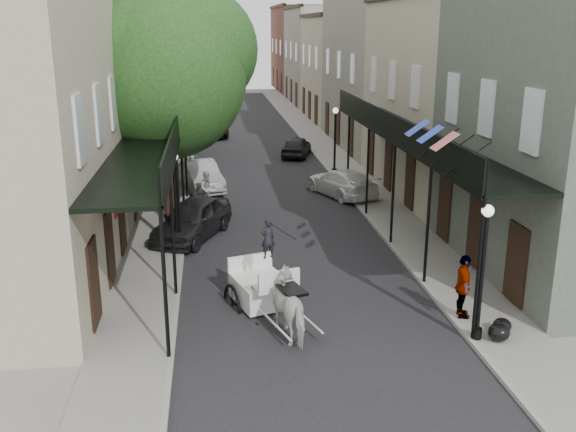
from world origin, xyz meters
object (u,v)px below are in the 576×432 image
object	(u,v)px
tree_near	(173,68)
horse	(293,306)
tree_far	(184,65)
carriage	(256,265)
lamppost_right_near	(482,271)
car_left_mid	(201,176)
pedestrian_walking	(208,189)
lamppost_left	(176,201)
pedestrian_sidewalk_left	(187,146)
car_right_far	(296,146)
pedestrian_sidewalk_right	(463,286)
car_right_near	(341,183)
car_left_far	(211,128)
lamppost_right_far	(335,140)
car_left_near	(192,219)

from	to	relation	value
tree_near	horse	world-z (taller)	tree_near
tree_far	carriage	size ratio (longest dim) A/B	2.99
lamppost_right_near	car_left_mid	world-z (taller)	lamppost_right_near
pedestrian_walking	lamppost_left	bearing A→B (deg)	-112.39
tree_far	pedestrian_sidewalk_left	xyz separation A→B (m)	(0.05, -1.48, -4.80)
lamppost_left	car_right_far	bearing A→B (deg)	69.01
pedestrian_sidewalk_right	car_right_far	world-z (taller)	pedestrian_sidewalk_right
tree_far	pedestrian_walking	bearing A→B (deg)	-83.84
pedestrian_sidewalk_right	tree_near	bearing A→B (deg)	48.97
tree_far	pedestrian_walking	xyz separation A→B (m)	(1.26, -11.69, -5.00)
lamppost_right_near	pedestrian_sidewalk_right	world-z (taller)	lamppost_right_near
horse	car_right_near	xyz separation A→B (m)	(4.30, 14.61, -0.19)
lamppost_right_near	car_left_far	bearing A→B (deg)	101.32
carriage	pedestrian_walking	distance (m)	11.03
horse	car_right_near	distance (m)	15.23
tree_near	car_left_mid	bearing A→B (deg)	80.86
pedestrian_walking	pedestrian_sidewalk_left	size ratio (longest dim) A/B	0.91
lamppost_right_near	lamppost_right_far	xyz separation A→B (m)	(0.00, 20.00, 0.00)
car_left_far	carriage	bearing A→B (deg)	-97.71
tree_near	pedestrian_sidewalk_right	distance (m)	14.75
tree_near	car_right_near	bearing A→B (deg)	23.78
car_left_near	car_left_far	xyz separation A→B (m)	(0.86, 24.39, -0.15)
lamppost_left	lamppost_right_far	size ratio (longest dim) A/B	1.00
car_left_far	pedestrian_walking	bearing A→B (deg)	-100.68
tree_near	pedestrian_sidewalk_right	world-z (taller)	tree_near
tree_near	car_left_mid	xyz separation A→B (m)	(0.88, 5.44, -5.74)
lamppost_right_near	lamppost_left	world-z (taller)	same
carriage	pedestrian_sidewalk_left	world-z (taller)	carriage
tree_near	car_left_far	bearing A→B (deg)	86.21
tree_far	lamppost_left	distance (m)	18.57
lamppost_left	car_left_mid	world-z (taller)	lamppost_left
tree_far	car_left_mid	bearing A→B (deg)	-83.85
car_left_near	car_right_near	world-z (taller)	car_left_near
tree_near	carriage	xyz separation A→B (m)	(2.67, -8.62, -5.37)
tree_far	car_left_mid	distance (m)	10.01
lamppost_left	pedestrian_sidewalk_left	xyz separation A→B (m)	(-0.10, 16.70, -1.01)
lamppost_right_near	car_right_near	distance (m)	15.68
pedestrian_sidewalk_left	car_left_far	xyz separation A→B (m)	(1.46, 9.49, -0.39)
tree_near	car_right_far	xyz separation A→B (m)	(6.92, 13.60, -5.82)
pedestrian_sidewalk_left	car_left_mid	size ratio (longest dim) A/B	0.41
lamppost_left	lamppost_right_far	world-z (taller)	same
car_left_mid	pedestrian_walking	bearing A→B (deg)	-97.04
horse	car_left_near	world-z (taller)	horse
pedestrian_sidewalk_left	lamppost_right_near	bearing A→B (deg)	81.85
horse	car_left_near	distance (m)	9.26
tree_near	pedestrian_walking	bearing A→B (deg)	62.29
car_right_far	lamppost_left	bearing A→B (deg)	85.62
lamppost_left	pedestrian_sidewalk_right	distance (m)	10.69
pedestrian_walking	car_left_mid	xyz separation A→B (m)	(-0.34, 3.13, -0.09)
lamppost_left	pedestrian_walking	world-z (taller)	lamppost_left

